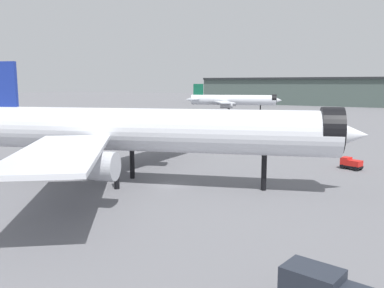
{
  "coord_description": "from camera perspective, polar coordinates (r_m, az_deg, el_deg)",
  "views": [
    {
      "loc": [
        26.59,
        -45.96,
        13.75
      ],
      "look_at": [
        2.95,
        0.97,
        5.77
      ],
      "focal_mm": 37.75,
      "sensor_mm": 36.0,
      "label": 1
    }
  ],
  "objects": [
    {
      "name": "terminal_building",
      "position": [
        260.21,
        22.64,
        6.87
      ],
      "size": [
        195.7,
        34.55,
        28.51
      ],
      "rotation": [
        0.0,
        0.0,
        -0.05
      ],
      "color": "#475651",
      "rests_on": "ground"
    },
    {
      "name": "airliner_far_taxiway",
      "position": [
        188.65,
        5.78,
        6.19
      ],
      "size": [
        44.1,
        39.28,
        13.31
      ],
      "rotation": [
        0.0,
        0.0,
        0.28
      ],
      "color": "silver",
      "rests_on": "ground"
    },
    {
      "name": "airliner_near_gate",
      "position": [
        54.77,
        -7.42,
        1.88
      ],
      "size": [
        57.31,
        51.13,
        16.74
      ],
      "rotation": [
        0.0,
        0.0,
        0.27
      ],
      "color": "silver",
      "rests_on": "ground"
    },
    {
      "name": "ground",
      "position": [
        54.85,
        -3.23,
        -5.9
      ],
      "size": [
        900.0,
        900.0,
        0.0
      ],
      "primitive_type": "plane",
      "color": "slate"
    },
    {
      "name": "baggage_tug_wing",
      "position": [
        69.66,
        21.54,
        -2.55
      ],
      "size": [
        3.57,
        2.88,
        1.85
      ],
      "rotation": [
        0.0,
        0.0,
        2.74
      ],
      "color": "black",
      "rests_on": "ground"
    }
  ]
}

